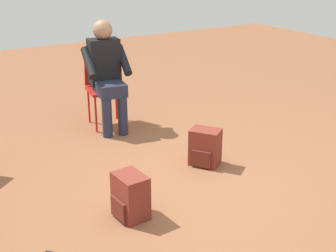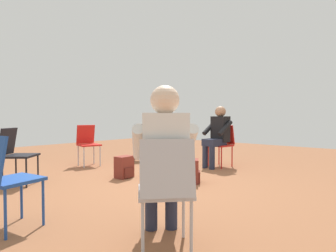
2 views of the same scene
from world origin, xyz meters
name	(u,v)px [view 2 (image 2 of 2)]	position (x,y,z in m)	size (l,w,h in m)	color
ground_plane	(152,183)	(0.00, 0.00, 0.00)	(14.00, 14.00, 0.00)	brown
chair_south	(5,175)	(0.21, -2.05, 0.50)	(0.47, 0.51, 0.85)	#1E4799
chair_northwest	(142,139)	(-1.73, 1.45, 0.50)	(0.58, 0.59, 0.85)	black
chair_southeast	(166,186)	(1.53, -1.41, 0.50)	(0.59, 0.58, 0.85)	#B7B7BC
chair_west	(88,142)	(-2.09, 0.22, 0.50)	(0.51, 0.47, 0.85)	red
chair_north	(223,142)	(0.10, 1.99, 0.50)	(0.46, 0.50, 0.85)	red
chair_southwest	(16,152)	(-1.46, -1.39, 0.50)	(0.59, 0.58, 0.85)	black
person_with_laptop	(164,156)	(1.40, -1.30, 0.69)	(0.64, 0.64, 1.24)	#23283D
person_in_black	(217,133)	(0.07, 1.83, 0.69)	(0.55, 0.56, 1.24)	#23283D
backpack_near_laptop_user	(124,168)	(-0.62, -0.03, 0.16)	(0.26, 0.29, 0.36)	maroon
backpack_by_empty_chair	(192,172)	(0.44, 0.43, 0.16)	(0.32, 0.34, 0.36)	maroon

